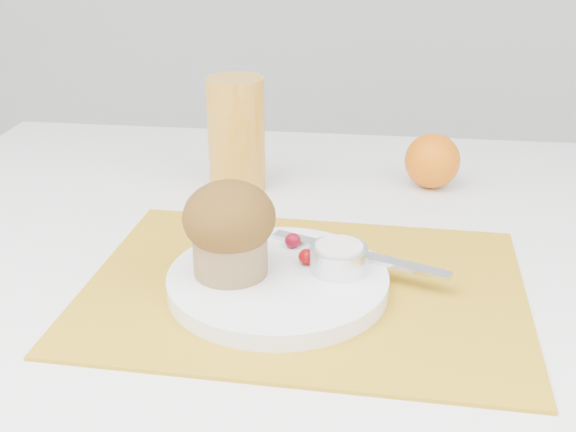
# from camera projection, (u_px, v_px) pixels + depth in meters

# --- Properties ---
(placemat) EXTENTS (0.46, 0.34, 0.00)m
(placemat) POSITION_uv_depth(u_px,v_px,m) (304.00, 288.00, 0.74)
(placemat) COLOR gold
(placemat) RESTS_ON table
(plate) EXTENTS (0.28, 0.28, 0.02)m
(plate) POSITION_uv_depth(u_px,v_px,m) (278.00, 281.00, 0.73)
(plate) COLOR white
(plate) RESTS_ON placemat
(ramekin) EXTENTS (0.07, 0.07, 0.03)m
(ramekin) POSITION_uv_depth(u_px,v_px,m) (339.00, 259.00, 0.73)
(ramekin) COLOR silver
(ramekin) RESTS_ON plate
(cream) EXTENTS (0.05, 0.05, 0.01)m
(cream) POSITION_uv_depth(u_px,v_px,m) (339.00, 247.00, 0.72)
(cream) COLOR white
(cream) RESTS_ON ramekin
(raspberry_near) EXTENTS (0.02, 0.02, 0.02)m
(raspberry_near) POSITION_uv_depth(u_px,v_px,m) (293.00, 240.00, 0.78)
(raspberry_near) COLOR #5C0211
(raspberry_near) RESTS_ON plate
(raspberry_far) EXTENTS (0.02, 0.02, 0.02)m
(raspberry_far) POSITION_uv_depth(u_px,v_px,m) (307.00, 256.00, 0.74)
(raspberry_far) COLOR #620203
(raspberry_far) RESTS_ON plate
(butter_knife) EXTENTS (0.19, 0.09, 0.01)m
(butter_knife) POSITION_uv_depth(u_px,v_px,m) (358.00, 254.00, 0.76)
(butter_knife) COLOR silver
(butter_knife) RESTS_ON plate
(orange) EXTENTS (0.08, 0.08, 0.08)m
(orange) POSITION_uv_depth(u_px,v_px,m) (432.00, 161.00, 0.99)
(orange) COLOR orange
(orange) RESTS_ON table
(juice_glass) EXTENTS (0.10, 0.10, 0.15)m
(juice_glass) POSITION_uv_depth(u_px,v_px,m) (236.00, 135.00, 0.96)
(juice_glass) COLOR gold
(juice_glass) RESTS_ON table
(muffin) EXTENTS (0.09, 0.09, 0.10)m
(muffin) POSITION_uv_depth(u_px,v_px,m) (230.00, 227.00, 0.71)
(muffin) COLOR #98744A
(muffin) RESTS_ON plate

